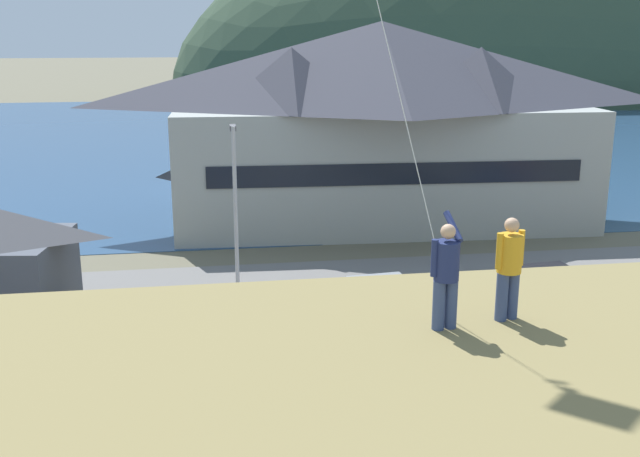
% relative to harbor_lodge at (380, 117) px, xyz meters
% --- Properties ---
extents(ground_plane, '(600.00, 600.00, 0.00)m').
position_rel_harbor_lodge_xyz_m(ground_plane, '(-6.14, -22.76, -5.96)').
color(ground_plane, '#66604C').
extents(parking_lot_pad, '(40.00, 20.00, 0.10)m').
position_rel_harbor_lodge_xyz_m(parking_lot_pad, '(-6.14, -17.76, -5.91)').
color(parking_lot_pad, slate).
rests_on(parking_lot_pad, ground).
extents(bay_water, '(360.00, 84.00, 0.03)m').
position_rel_harbor_lodge_xyz_m(bay_water, '(-6.14, 37.24, -5.94)').
color(bay_water, navy).
rests_on(bay_water, ground).
extents(far_hill_west_ridge, '(115.39, 65.01, 62.13)m').
position_rel_harbor_lodge_xyz_m(far_hill_west_ridge, '(42.73, 86.85, -5.96)').
color(far_hill_west_ridge, '#334733').
rests_on(far_hill_west_ridge, ground).
extents(far_hill_east_peak, '(84.39, 51.97, 51.87)m').
position_rel_harbor_lodge_xyz_m(far_hill_east_peak, '(69.47, 95.52, -5.96)').
color(far_hill_east_peak, '#3D4C38').
rests_on(far_hill_east_peak, ground).
extents(harbor_lodge, '(24.51, 12.18, 11.17)m').
position_rel_harbor_lodge_xyz_m(harbor_lodge, '(0.00, 0.00, 0.00)').
color(harbor_lodge, '#999E99').
rests_on(harbor_lodge, ground).
extents(storage_shed_waterside, '(5.94, 5.97, 4.64)m').
position_rel_harbor_lodge_xyz_m(storage_shed_waterside, '(-8.79, -0.52, -3.55)').
color(storage_shed_waterside, '#338475').
rests_on(storage_shed_waterside, ground).
extents(wharf_dock, '(3.20, 12.34, 0.70)m').
position_rel_harbor_lodge_xyz_m(wharf_dock, '(-6.71, 12.35, -5.61)').
color(wharf_dock, '#70604C').
rests_on(wharf_dock, ground).
extents(moored_boat_wharfside, '(2.69, 7.87, 2.16)m').
position_rel_harbor_lodge_xyz_m(moored_boat_wharfside, '(-10.32, 11.10, -5.24)').
color(moored_boat_wharfside, silver).
rests_on(moored_boat_wharfside, ground).
extents(moored_boat_outer_mooring, '(3.04, 7.71, 2.16)m').
position_rel_harbor_lodge_xyz_m(moored_boat_outer_mooring, '(-3.16, 13.00, -5.24)').
color(moored_boat_outer_mooring, '#A8A399').
rests_on(moored_boat_outer_mooring, ground).
extents(moored_boat_inner_slip, '(2.79, 7.47, 2.16)m').
position_rel_harbor_lodge_xyz_m(moored_boat_inner_slip, '(-10.22, 12.78, -5.24)').
color(moored_boat_inner_slip, '#23564C').
rests_on(moored_boat_inner_slip, ground).
extents(parked_car_mid_row_near, '(4.34, 2.34, 1.82)m').
position_rel_harbor_lodge_xyz_m(parked_car_mid_row_near, '(2.90, -15.80, -4.89)').
color(parked_car_mid_row_near, black).
rests_on(parked_car_mid_row_near, parking_lot_pad).
extents(parked_car_back_row_left, '(4.23, 2.11, 1.82)m').
position_rel_harbor_lodge_xyz_m(parked_car_back_row_left, '(-13.06, -16.86, -4.89)').
color(parked_car_back_row_left, '#B28923').
rests_on(parked_car_back_row_left, parking_lot_pad).
extents(parked_car_corner_spot, '(4.32, 2.30, 1.82)m').
position_rel_harbor_lodge_xyz_m(parked_car_corner_spot, '(-10.39, -23.27, -4.89)').
color(parked_car_corner_spot, navy).
rests_on(parked_car_corner_spot, parking_lot_pad).
extents(parked_car_front_row_red, '(4.35, 2.37, 1.82)m').
position_rel_harbor_lodge_xyz_m(parked_car_front_row_red, '(-3.69, -16.15, -4.89)').
color(parked_car_front_row_red, '#9EA3A8').
rests_on(parked_car_front_row_red, parking_lot_pad).
extents(parked_car_front_row_end, '(4.36, 2.38, 1.82)m').
position_rel_harbor_lodge_xyz_m(parked_car_front_row_end, '(0.32, -22.23, -4.89)').
color(parked_car_front_row_end, black).
rests_on(parked_car_front_row_end, parking_lot_pad).
extents(parked_car_back_row_right, '(4.20, 2.06, 1.82)m').
position_rel_harbor_lodge_xyz_m(parked_car_back_row_right, '(-4.78, -21.50, -4.89)').
color(parked_car_back_row_right, silver).
rests_on(parked_car_back_row_right, parking_lot_pad).
extents(parking_light_pole, '(0.24, 0.78, 7.02)m').
position_rel_harbor_lodge_xyz_m(parking_light_pole, '(-8.74, -12.20, -1.81)').
color(parking_light_pole, '#ADADB2').
rests_on(parking_light_pole, parking_lot_pad).
extents(person_kite_flyer, '(0.52, 0.69, 1.86)m').
position_rel_harbor_lodge_xyz_m(person_kite_flyer, '(-6.17, -30.35, 1.01)').
color(person_kite_flyer, '#384770').
rests_on(person_kite_flyer, grassy_hill_foreground).
extents(person_companion, '(0.53, 0.40, 1.74)m').
position_rel_harbor_lodge_xyz_m(person_companion, '(-5.02, -30.13, 0.99)').
color(person_companion, '#384770').
rests_on(person_companion, grassy_hill_foreground).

